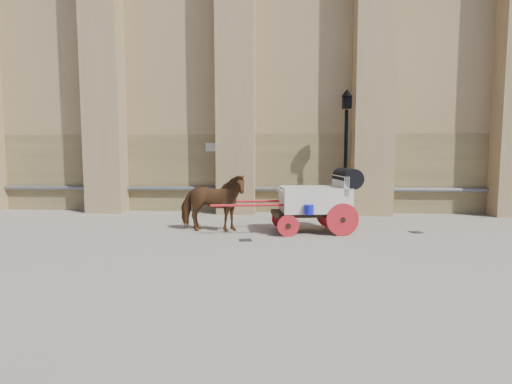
{
  "coord_description": "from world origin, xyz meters",
  "views": [
    {
      "loc": [
        0.74,
        -11.28,
        2.24
      ],
      "look_at": [
        -0.02,
        0.06,
        1.15
      ],
      "focal_mm": 28.0,
      "sensor_mm": 36.0,
      "label": 1
    }
  ],
  "objects": [
    {
      "name": "drain_grate_near",
      "position": [
        -0.21,
        -1.13,
        0.01
      ],
      "size": [
        0.38,
        0.38,
        0.01
      ],
      "primitive_type": "cube",
      "rotation": [
        0.0,
        0.0,
        0.19
      ],
      "color": "black",
      "rests_on": "ground"
    },
    {
      "name": "carriage",
      "position": [
        1.79,
        0.15,
        0.99
      ],
      "size": [
        4.3,
        1.71,
        1.83
      ],
      "rotation": [
        0.0,
        0.0,
        0.14
      ],
      "color": "black",
      "rests_on": "ground"
    },
    {
      "name": "horse",
      "position": [
        -1.27,
        -0.01,
        0.84
      ],
      "size": [
        2.03,
        1.01,
        1.67
      ],
      "primitive_type": "imported",
      "rotation": [
        0.0,
        0.0,
        1.52
      ],
      "color": "brown",
      "rests_on": "ground"
    },
    {
      "name": "street_lamp",
      "position": [
        2.95,
        2.93,
        2.39
      ],
      "size": [
        0.42,
        0.42,
        4.47
      ],
      "color": "black",
      "rests_on": "ground"
    },
    {
      "name": "cathedral",
      "position": [
        2.07,
        7.81,
        9.01
      ],
      "size": [
        44.8,
        9.2,
        19.2
      ],
      "color": "tan",
      "rests_on": "ground"
    },
    {
      "name": "drain_grate_far",
      "position": [
        4.56,
        0.25,
        0.01
      ],
      "size": [
        0.39,
        0.39,
        0.01
      ],
      "primitive_type": "cube",
      "rotation": [
        0.0,
        0.0,
        0.23
      ],
      "color": "black",
      "rests_on": "ground"
    },
    {
      "name": "ground",
      "position": [
        0.0,
        0.0,
        0.0
      ],
      "size": [
        90.0,
        90.0,
        0.0
      ],
      "primitive_type": "plane",
      "color": "slate",
      "rests_on": "ground"
    }
  ]
}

